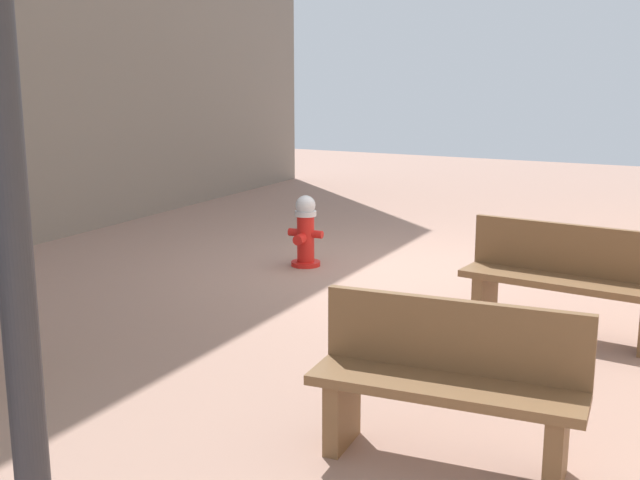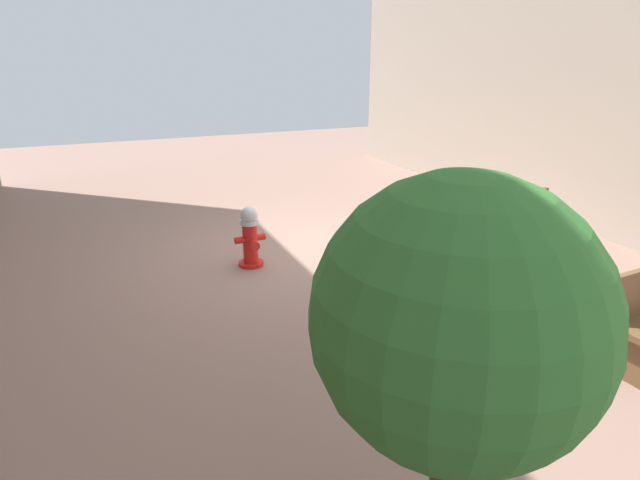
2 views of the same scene
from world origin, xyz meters
name	(u,v)px [view 1 (image 1 of 2)]	position (x,y,z in m)	size (l,w,h in m)	color
ground_plane	(380,269)	(0.00, 0.00, 0.00)	(23.40, 23.40, 0.00)	#9E7A6B
fire_hydrant	(305,231)	(0.84, 0.24, 0.41)	(0.43, 0.40, 0.83)	red
bench_near	(567,278)	(-2.31, 1.40, 0.50)	(1.82, 0.64, 0.95)	brown
bench_far	(448,381)	(-2.10, 4.05, 0.49)	(1.61, 0.55, 0.95)	brown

